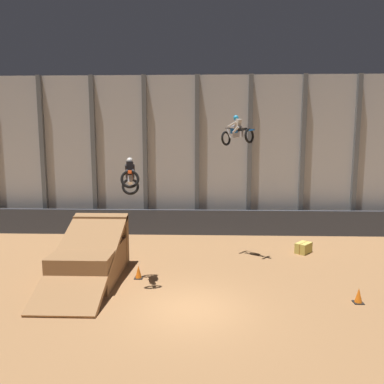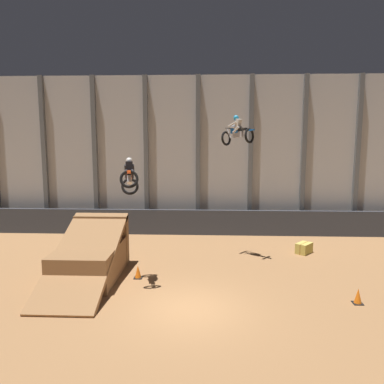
% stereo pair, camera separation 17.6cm
% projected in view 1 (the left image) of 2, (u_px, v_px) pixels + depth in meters
% --- Properties ---
extents(ground_plane, '(60.00, 60.00, 0.00)m').
position_uv_depth(ground_plane, '(190.00, 309.00, 13.50)').
color(ground_plane, '#996B42').
extents(arena_back_wall, '(32.00, 0.40, 10.10)m').
position_uv_depth(arena_back_wall, '(197.00, 155.00, 24.36)').
color(arena_back_wall, silver).
rests_on(arena_back_wall, ground_plane).
extents(lower_barrier, '(31.36, 0.20, 1.62)m').
position_uv_depth(lower_barrier, '(197.00, 222.00, 23.81)').
color(lower_barrier, '#383D47').
rests_on(lower_barrier, ground_plane).
extents(dirt_ramp, '(2.57, 5.91, 2.59)m').
position_uv_depth(dirt_ramp, '(92.00, 258.00, 16.58)').
color(dirt_ramp, olive).
rests_on(dirt_ramp, ground_plane).
extents(rider_bike_left_air, '(1.03, 1.77, 1.64)m').
position_uv_depth(rider_bike_left_air, '(130.00, 177.00, 15.16)').
color(rider_bike_left_air, black).
extents(rider_bike_right_air, '(1.67, 1.57, 1.51)m').
position_uv_depth(rider_bike_right_air, '(237.00, 132.00, 18.38)').
color(rider_bike_right_air, black).
extents(traffic_cone_near_ramp, '(0.36, 0.36, 0.58)m').
position_uv_depth(traffic_cone_near_ramp, '(359.00, 296.00, 13.95)').
color(traffic_cone_near_ramp, black).
rests_on(traffic_cone_near_ramp, ground_plane).
extents(traffic_cone_arena_edge, '(0.36, 0.36, 0.58)m').
position_uv_depth(traffic_cone_arena_edge, '(138.00, 272.00, 16.42)').
color(traffic_cone_arena_edge, black).
rests_on(traffic_cone_arena_edge, ground_plane).
extents(hay_bale_trackside, '(1.04, 1.07, 0.57)m').
position_uv_depth(hay_bale_trackside, '(303.00, 248.00, 20.09)').
color(hay_bale_trackside, '#CCB751').
rests_on(hay_bale_trackside, ground_plane).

